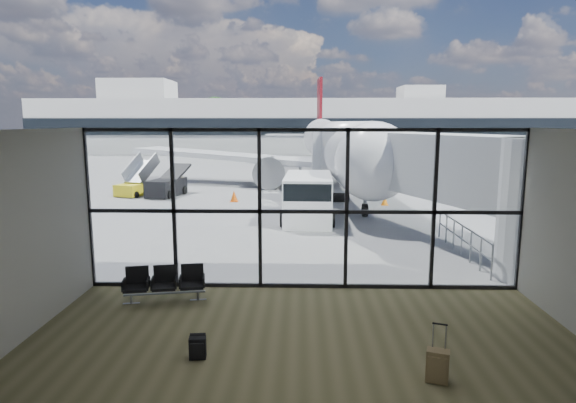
{
  "coord_description": "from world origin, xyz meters",
  "views": [
    {
      "loc": [
        -0.08,
        -13.09,
        4.65
      ],
      "look_at": [
        -0.5,
        3.0,
        1.98
      ],
      "focal_mm": 30.0,
      "sensor_mm": 36.0,
      "label": 1
    }
  ],
  "objects_px": {
    "airliner": "(335,146)",
    "mobile_stairs": "(136,187)",
    "service_van": "(308,197)",
    "seating_row": "(165,282)",
    "backpack": "(198,348)",
    "belt_loader": "(167,186)",
    "suitcase": "(438,366)"
  },
  "relations": [
    {
      "from": "backpack",
      "to": "airliner",
      "type": "height_order",
      "value": "airliner"
    },
    {
      "from": "backpack",
      "to": "mobile_stairs",
      "type": "xyz_separation_m",
      "value": [
        -8.57,
        21.55,
        0.27
      ]
    },
    {
      "from": "service_van",
      "to": "belt_loader",
      "type": "xyz_separation_m",
      "value": [
        -8.85,
        7.53,
        -0.48
      ]
    },
    {
      "from": "airliner",
      "to": "service_van",
      "type": "bearing_deg",
      "value": -101.02
    },
    {
      "from": "seating_row",
      "to": "service_van",
      "type": "bearing_deg",
      "value": 59.44
    },
    {
      "from": "backpack",
      "to": "service_van",
      "type": "relative_size",
      "value": 0.1
    },
    {
      "from": "suitcase",
      "to": "belt_loader",
      "type": "bearing_deg",
      "value": 135.16
    },
    {
      "from": "seating_row",
      "to": "backpack",
      "type": "relative_size",
      "value": 4.24
    },
    {
      "from": "suitcase",
      "to": "airliner",
      "type": "bearing_deg",
      "value": 108.34
    },
    {
      "from": "airliner",
      "to": "mobile_stairs",
      "type": "distance_m",
      "value": 15.18
    },
    {
      "from": "suitcase",
      "to": "service_van",
      "type": "height_order",
      "value": "service_van"
    },
    {
      "from": "seating_row",
      "to": "airliner",
      "type": "distance_m",
      "value": 26.29
    },
    {
      "from": "airliner",
      "to": "belt_loader",
      "type": "xyz_separation_m",
      "value": [
        -11.13,
        -7.34,
        -2.21
      ]
    },
    {
      "from": "suitcase",
      "to": "mobile_stairs",
      "type": "relative_size",
      "value": 0.33
    },
    {
      "from": "airliner",
      "to": "mobile_stairs",
      "type": "relative_size",
      "value": 10.97
    },
    {
      "from": "backpack",
      "to": "belt_loader",
      "type": "relative_size",
      "value": 0.11
    },
    {
      "from": "airliner",
      "to": "mobile_stairs",
      "type": "bearing_deg",
      "value": -154.35
    },
    {
      "from": "seating_row",
      "to": "belt_loader",
      "type": "bearing_deg",
      "value": 95.03
    },
    {
      "from": "service_van",
      "to": "mobile_stairs",
      "type": "height_order",
      "value": "service_van"
    },
    {
      "from": "backpack",
      "to": "airliner",
      "type": "distance_m",
      "value": 29.07
    },
    {
      "from": "airliner",
      "to": "belt_loader",
      "type": "height_order",
      "value": "airliner"
    },
    {
      "from": "suitcase",
      "to": "mobile_stairs",
      "type": "distance_m",
      "value": 25.86
    },
    {
      "from": "backpack",
      "to": "airliner",
      "type": "xyz_separation_m",
      "value": [
        4.68,
        28.57,
        2.6
      ]
    },
    {
      "from": "belt_loader",
      "to": "mobile_stairs",
      "type": "xyz_separation_m",
      "value": [
        -2.12,
        0.32,
        -0.12
      ]
    },
    {
      "from": "backpack",
      "to": "mobile_stairs",
      "type": "relative_size",
      "value": 0.15
    },
    {
      "from": "backpack",
      "to": "mobile_stairs",
      "type": "distance_m",
      "value": 23.19
    },
    {
      "from": "backpack",
      "to": "seating_row",
      "type": "bearing_deg",
      "value": 109.5
    },
    {
      "from": "service_van",
      "to": "seating_row",
      "type": "bearing_deg",
      "value": -108.55
    },
    {
      "from": "suitcase",
      "to": "mobile_stairs",
      "type": "xyz_separation_m",
      "value": [
        -13.07,
        22.32,
        0.18
      ]
    },
    {
      "from": "backpack",
      "to": "service_van",
      "type": "xyz_separation_m",
      "value": [
        2.39,
        13.7,
        0.88
      ]
    },
    {
      "from": "airliner",
      "to": "seating_row",
      "type": "bearing_deg",
      "value": -105.98
    },
    {
      "from": "belt_loader",
      "to": "mobile_stairs",
      "type": "bearing_deg",
      "value": -176.95
    }
  ]
}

